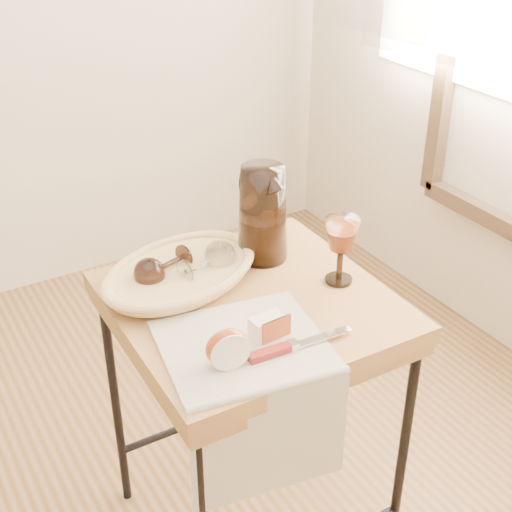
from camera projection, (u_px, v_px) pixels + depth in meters
side_table at (252, 423)px, 1.78m from camera, size 0.60×0.60×0.75m
tea_towel at (243, 345)px, 1.44m from camera, size 0.37×0.34×0.01m
bread_basket at (181, 275)px, 1.64m from camera, size 0.42×0.34×0.05m
goblet_lying_a at (165, 266)px, 1.62m from camera, size 0.13×0.10×0.07m
goblet_lying_b at (205, 263)px, 1.63m from camera, size 0.14×0.10×0.08m
pitcher at (263, 213)px, 1.70m from camera, size 0.18×0.25×0.28m
wine_goblet at (341, 251)px, 1.62m from camera, size 0.09×0.09×0.16m
apple_half at (227, 347)px, 1.37m from camera, size 0.09×0.06×0.08m
apple_wedge at (267, 327)px, 1.45m from camera, size 0.07×0.04×0.05m
table_knife at (297, 344)px, 1.42m from camera, size 0.23×0.04×0.02m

